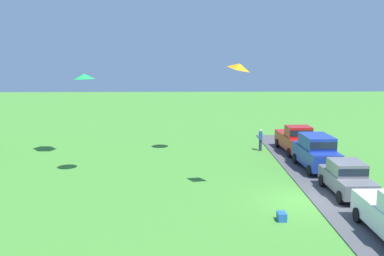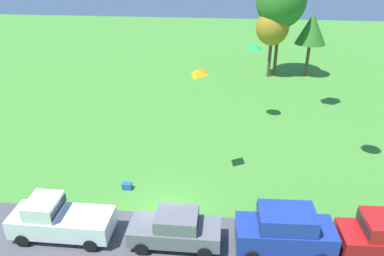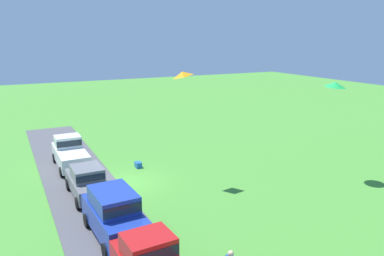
{
  "view_description": "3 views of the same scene",
  "coord_description": "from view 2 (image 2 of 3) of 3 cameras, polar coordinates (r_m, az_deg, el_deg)",
  "views": [
    {
      "loc": [
        -22.46,
        6.34,
        7.97
      ],
      "look_at": [
        -0.05,
        5.9,
        3.96
      ],
      "focal_mm": 42.0,
      "sensor_mm": 36.0,
      "label": 1
    },
    {
      "loc": [
        3.19,
        -16.42,
        13.33
      ],
      "look_at": [
        0.88,
        5.96,
        2.21
      ],
      "focal_mm": 35.0,
      "sensor_mm": 36.0,
      "label": 2
    },
    {
      "loc": [
        21.94,
        -6.39,
        9.15
      ],
      "look_at": [
        2.91,
        3.29,
        3.96
      ],
      "focal_mm": 35.0,
      "sensor_mm": 36.0,
      "label": 3
    }
  ],
  "objects": [
    {
      "name": "car_pickup_mid_row",
      "position": [
        20.17,
        -19.75,
        -12.85
      ],
      "size": [
        5.01,
        2.06,
        2.14
      ],
      "color": "white",
      "rests_on": "ground"
    },
    {
      "name": "tree_right_of_center",
      "position": [
        41.79,
        13.45,
        18.37
      ],
      "size": [
        5.17,
        5.17,
        10.92
      ],
      "color": "brown",
      "rests_on": "ground"
    },
    {
      "name": "ground_plane",
      "position": [
        21.39,
        -4.09,
        -12.34
      ],
      "size": [
        120.0,
        120.0,
        0.0
      ],
      "primitive_type": "plane",
      "color": "#478E33"
    },
    {
      "name": "kite_delta_trailing_tail",
      "position": [
        29.69,
        9.49,
        12.16
      ],
      "size": [
        1.87,
        1.86,
        0.44
      ],
      "primitive_type": "cone",
      "rotation": [
        -0.08,
        0.0,
        5.32
      ],
      "color": "green"
    },
    {
      "name": "pavement_strip",
      "position": [
        19.46,
        -5.41,
        -16.96
      ],
      "size": [
        36.0,
        4.4,
        0.06
      ],
      "primitive_type": "cube",
      "color": "#4C4C51",
      "rests_on": "ground"
    },
    {
      "name": "kite_diamond_over_trees",
      "position": [
        20.81,
        1.05,
        8.55
      ],
      "size": [
        1.07,
        1.2,
        0.53
      ],
      "primitive_type": "pyramid",
      "rotation": [
        0.23,
        0.0,
        5.87
      ],
      "color": "orange"
    },
    {
      "name": "tree_lone_near",
      "position": [
        42.95,
        17.78,
        14.18
      ],
      "size": [
        3.25,
        3.25,
        6.87
      ],
      "color": "brown",
      "rests_on": "ground"
    },
    {
      "name": "tree_left_of_center",
      "position": [
        41.71,
        12.15,
        14.73
      ],
      "size": [
        3.46,
        3.46,
        7.3
      ],
      "color": "brown",
      "rests_on": "ground"
    },
    {
      "name": "cooler_box",
      "position": [
        23.17,
        -9.88,
        -8.68
      ],
      "size": [
        0.56,
        0.4,
        0.4
      ],
      "primitive_type": "cube",
      "color": "blue",
      "rests_on": "ground"
    },
    {
      "name": "car_sedan_near_entrance",
      "position": [
        18.66,
        -2.5,
        -14.94
      ],
      "size": [
        4.42,
        1.98,
        1.84
      ],
      "color": "slate",
      "rests_on": "ground"
    },
    {
      "name": "car_suv_by_flagpole",
      "position": [
        18.71,
        14.02,
        -14.7
      ],
      "size": [
        4.68,
        2.21,
        2.28
      ],
      "color": "#1E389E",
      "rests_on": "ground"
    }
  ]
}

